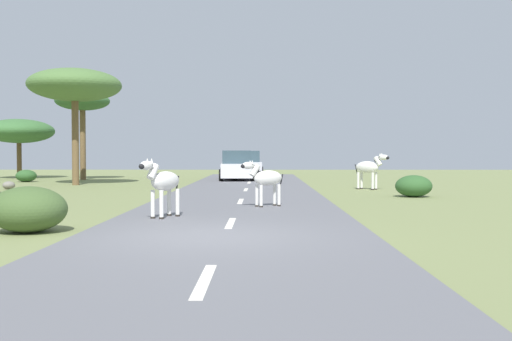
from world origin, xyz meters
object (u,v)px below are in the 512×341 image
object	(u,v)px
car_0	(247,164)
bush_3	(26,176)
car_1	(237,166)
bush_1	(28,209)
tree_2	(75,86)
rock_1	(9,185)
zebra_2	(369,168)
bush_2	(414,186)
tree_3	(19,131)
zebra_1	(266,179)
tree_4	(82,103)
rock_4	(19,198)
zebra_0	(163,182)

from	to	relation	value
car_0	bush_3	world-z (taller)	car_0
car_1	bush_1	distance (m)	22.48
tree_2	bush_1	distance (m)	18.85
car_0	rock_1	xyz separation A→B (m)	(-10.53, -13.51, -0.67)
zebra_2	bush_2	distance (m)	4.48
car_1	bush_1	size ratio (longest dim) A/B	2.72
car_1	tree_3	world-z (taller)	tree_3
bush_3	zebra_2	bearing A→B (deg)	-19.81
car_0	car_1	distance (m)	5.60
bush_2	zebra_1	bearing A→B (deg)	-141.56
bush_3	rock_1	bearing A→B (deg)	-74.04
tree_4	rock_1	size ratio (longest dim) A/B	9.59
rock_1	rock_4	world-z (taller)	rock_4
zebra_2	tree_2	distance (m)	15.42
tree_2	rock_4	world-z (taller)	tree_2
zebra_0	bush_3	size ratio (longest dim) A/B	1.30
zebra_1	bush_3	xyz separation A→B (m)	(-13.57, 15.40, -0.55)
zebra_2	rock_4	bearing A→B (deg)	-17.93
tree_3	bush_1	size ratio (longest dim) A/B	2.73
tree_2	bush_3	size ratio (longest dim) A/B	5.16
car_1	tree_4	bearing A→B (deg)	169.93
tree_4	zebra_0	bearing A→B (deg)	-67.90
tree_2	rock_4	distance (m)	12.27
tree_2	tree_3	world-z (taller)	tree_2
zebra_0	zebra_1	xyz separation A→B (m)	(2.57, 3.04, -0.05)
zebra_0	zebra_2	xyz separation A→B (m)	(7.30, 11.85, 0.05)
car_1	bush_3	xyz separation A→B (m)	(-11.94, -1.45, -0.50)
zebra_2	car_0	size ratio (longest dim) A/B	0.37
zebra_1	tree_4	bearing A→B (deg)	-0.32
zebra_0	rock_4	distance (m)	6.89
car_1	rock_4	bearing A→B (deg)	-114.71
zebra_2	rock_4	distance (m)	14.84
zebra_0	rock_1	size ratio (longest dim) A/B	2.65
zebra_0	car_0	distance (m)	25.50
car_0	tree_2	bearing A→B (deg)	45.82
car_1	rock_1	bearing A→B (deg)	-144.46
tree_2	tree_4	size ratio (longest dim) A/B	1.10
car_0	rock_1	distance (m)	17.15
zebra_0	car_1	world-z (taller)	car_1
car_1	tree_2	bearing A→B (deg)	-153.31
zebra_1	rock_1	size ratio (longest dim) A/B	2.50
zebra_2	tree_3	world-z (taller)	tree_3
bush_1	bush_2	distance (m)	14.48
car_0	bush_3	size ratio (longest dim) A/B	3.85
rock_4	rock_1	bearing A→B (deg)	115.78
tree_2	car_0	bearing A→B (deg)	49.85
tree_3	tree_4	distance (m)	5.22
zebra_0	car_0	xyz separation A→B (m)	(1.39, 25.46, -0.10)
zebra_1	bush_2	size ratio (longest dim) A/B	1.03
car_1	rock_1	size ratio (longest dim) A/B	7.82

